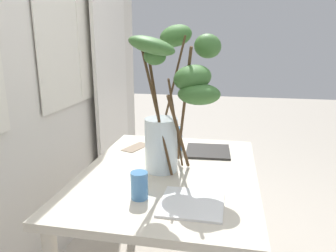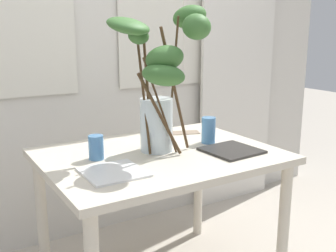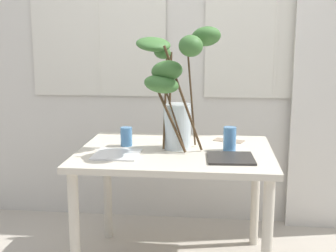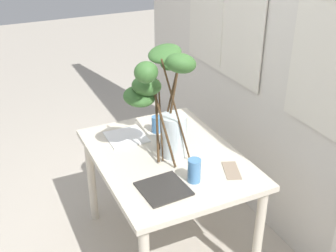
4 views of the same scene
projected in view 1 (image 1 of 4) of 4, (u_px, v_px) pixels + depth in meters
name	position (u px, v px, depth m)	size (l,w,h in m)	color
back_wall_with_windows	(8.00, 57.00, 1.66)	(4.04, 0.14, 2.63)	beige
curtain_sheer_side	(111.00, 57.00, 2.73)	(0.70, 0.03, 2.56)	silver
dining_table	(169.00, 189.00, 1.67)	(1.17, 0.88, 0.77)	beige
vase_with_branches	(175.00, 97.00, 1.54)	(0.54, 0.44, 0.76)	silver
drinking_glass_blue_left	(139.00, 185.00, 1.35)	(0.07, 0.07, 0.12)	#4C84BC
drinking_glass_blue_right	(176.00, 139.00, 1.94)	(0.08, 0.08, 0.14)	#4C84BC
plate_square_left	(192.00, 203.00, 1.31)	(0.26, 0.26, 0.01)	white
plate_square_right	(208.00, 151.00, 1.92)	(0.26, 0.26, 0.01)	#2D2B28
napkin_folded	(136.00, 147.00, 2.01)	(0.19, 0.09, 0.00)	gray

